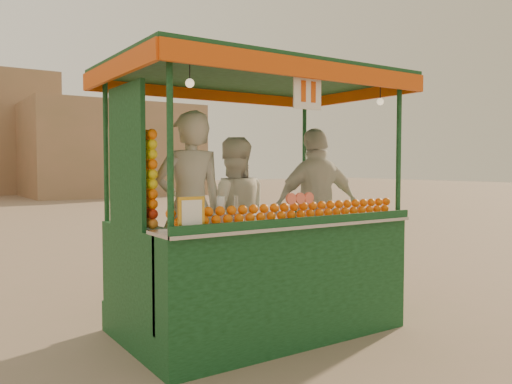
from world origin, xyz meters
TOP-DOWN VIEW (x-y plane):
  - ground at (0.00, 0.00)m, footprint 90.00×90.00m
  - building_right at (7.00, 24.00)m, footprint 9.00×6.00m
  - juice_cart at (0.39, -0.37)m, footprint 2.88×1.87m
  - vendor_left at (-0.17, -0.05)m, footprint 0.75×0.55m
  - vendor_middle at (0.37, 0.03)m, footprint 0.99×0.91m
  - vendor_right at (1.35, -0.18)m, footprint 1.11×0.65m

SIDE VIEW (x-z plane):
  - ground at x=0.00m, z-range 0.00..0.00m
  - juice_cart at x=0.39m, z-range -0.46..2.16m
  - vendor_middle at x=0.37m, z-range 0.30..1.96m
  - vendor_right at x=1.35m, z-range 0.30..2.09m
  - vendor_left at x=-0.17m, z-range 0.30..2.20m
  - building_right at x=7.00m, z-range 0.00..5.00m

